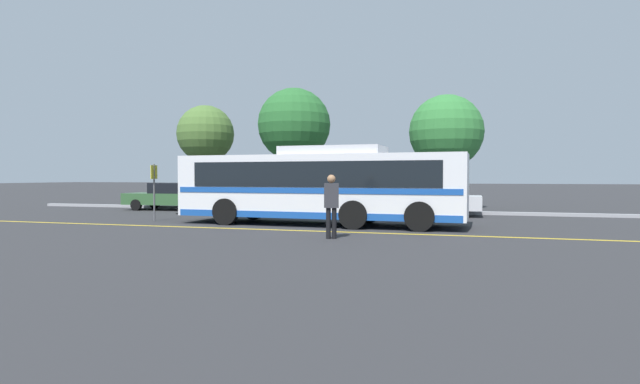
{
  "coord_description": "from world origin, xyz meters",
  "views": [
    {
      "loc": [
        6.36,
        -18.34,
        1.83
      ],
      "look_at": [
        1.15,
        -0.27,
        1.23
      ],
      "focal_mm": 28.0,
      "sensor_mm": 36.0,
      "label": 1
    }
  ],
  "objects_px": {
    "parked_car_2": "(427,200)",
    "pedestrian_0": "(331,202)",
    "bus_stop_sign": "(154,185)",
    "tree_1": "(446,132)",
    "parked_car_0": "(171,196)",
    "tree_0": "(294,125)",
    "parked_car_1": "(285,198)",
    "tree_2": "(206,134)",
    "transit_bus": "(320,185)"
  },
  "relations": [
    {
      "from": "tree_1",
      "to": "parked_car_0",
      "type": "bearing_deg",
      "value": -161.12
    },
    {
      "from": "tree_0",
      "to": "tree_1",
      "type": "xyz_separation_m",
      "value": [
        8.43,
        1.36,
        -0.49
      ]
    },
    {
      "from": "parked_car_2",
      "to": "pedestrian_0",
      "type": "xyz_separation_m",
      "value": [
        -2.07,
        -9.54,
        0.37
      ]
    },
    {
      "from": "parked_car_1",
      "to": "tree_2",
      "type": "xyz_separation_m",
      "value": [
        -6.91,
        4.42,
        3.74
      ]
    },
    {
      "from": "parked_car_2",
      "to": "parked_car_1",
      "type": "bearing_deg",
      "value": -89.52
    },
    {
      "from": "transit_bus",
      "to": "pedestrian_0",
      "type": "distance_m",
      "value": 4.29
    },
    {
      "from": "tree_2",
      "to": "parked_car_0",
      "type": "bearing_deg",
      "value": -86.21
    },
    {
      "from": "parked_car_0",
      "to": "pedestrian_0",
      "type": "distance_m",
      "value": 15.0
    },
    {
      "from": "parked_car_0",
      "to": "tree_0",
      "type": "bearing_deg",
      "value": -60.4
    },
    {
      "from": "parked_car_1",
      "to": "tree_1",
      "type": "height_order",
      "value": "tree_1"
    },
    {
      "from": "tree_0",
      "to": "bus_stop_sign",
      "type": "bearing_deg",
      "value": -106.22
    },
    {
      "from": "parked_car_1",
      "to": "pedestrian_0",
      "type": "bearing_deg",
      "value": -156.15
    },
    {
      "from": "pedestrian_0",
      "to": "tree_2",
      "type": "xyz_separation_m",
      "value": [
        -11.81,
        13.95,
        3.38
      ]
    },
    {
      "from": "bus_stop_sign",
      "to": "pedestrian_0",
      "type": "bearing_deg",
      "value": -111.11
    },
    {
      "from": "parked_car_0",
      "to": "pedestrian_0",
      "type": "relative_size",
      "value": 2.63
    },
    {
      "from": "pedestrian_0",
      "to": "bus_stop_sign",
      "type": "relative_size",
      "value": 0.81
    },
    {
      "from": "parked_car_0",
      "to": "parked_car_2",
      "type": "distance_m",
      "value": 13.6
    },
    {
      "from": "parked_car_1",
      "to": "pedestrian_0",
      "type": "height_order",
      "value": "pedestrian_0"
    },
    {
      "from": "parked_car_0",
      "to": "tree_2",
      "type": "bearing_deg",
      "value": 2.32
    },
    {
      "from": "tree_0",
      "to": "parked_car_2",
      "type": "bearing_deg",
      "value": -24.72
    },
    {
      "from": "tree_2",
      "to": "bus_stop_sign",
      "type": "bearing_deg",
      "value": -71.95
    },
    {
      "from": "parked_car_1",
      "to": "parked_car_2",
      "type": "height_order",
      "value": "parked_car_1"
    },
    {
      "from": "tree_1",
      "to": "bus_stop_sign",
      "type": "bearing_deg",
      "value": -135.87
    },
    {
      "from": "bus_stop_sign",
      "to": "tree_1",
      "type": "relative_size",
      "value": 0.37
    },
    {
      "from": "transit_bus",
      "to": "pedestrian_0",
      "type": "height_order",
      "value": "transit_bus"
    },
    {
      "from": "bus_stop_sign",
      "to": "tree_0",
      "type": "height_order",
      "value": "tree_0"
    },
    {
      "from": "pedestrian_0",
      "to": "bus_stop_sign",
      "type": "height_order",
      "value": "bus_stop_sign"
    },
    {
      "from": "parked_car_0",
      "to": "tree_1",
      "type": "bearing_deg",
      "value": -72.59
    },
    {
      "from": "tree_0",
      "to": "pedestrian_0",
      "type": "bearing_deg",
      "value": -66.57
    },
    {
      "from": "tree_2",
      "to": "pedestrian_0",
      "type": "bearing_deg",
      "value": -49.73
    },
    {
      "from": "bus_stop_sign",
      "to": "tree_1",
      "type": "height_order",
      "value": "tree_1"
    },
    {
      "from": "transit_bus",
      "to": "parked_car_0",
      "type": "distance_m",
      "value": 11.52
    },
    {
      "from": "transit_bus",
      "to": "tree_2",
      "type": "distance_m",
      "value": 14.64
    },
    {
      "from": "parked_car_2",
      "to": "pedestrian_0",
      "type": "height_order",
      "value": "pedestrian_0"
    },
    {
      "from": "parked_car_1",
      "to": "tree_2",
      "type": "distance_m",
      "value": 9.02
    },
    {
      "from": "transit_bus",
      "to": "tree_1",
      "type": "relative_size",
      "value": 1.75
    },
    {
      "from": "pedestrian_0",
      "to": "tree_2",
      "type": "height_order",
      "value": "tree_2"
    },
    {
      "from": "parked_car_0",
      "to": "bus_stop_sign",
      "type": "bearing_deg",
      "value": -154.23
    },
    {
      "from": "parked_car_0",
      "to": "tree_2",
      "type": "height_order",
      "value": "tree_2"
    },
    {
      "from": "parked_car_2",
      "to": "tree_2",
      "type": "distance_m",
      "value": 15.05
    },
    {
      "from": "bus_stop_sign",
      "to": "transit_bus",
      "type": "bearing_deg",
      "value": -84.72
    },
    {
      "from": "parked_car_0",
      "to": "parked_car_2",
      "type": "height_order",
      "value": "parked_car_0"
    },
    {
      "from": "pedestrian_0",
      "to": "tree_0",
      "type": "relative_size",
      "value": 0.27
    },
    {
      "from": "transit_bus",
      "to": "parked_car_1",
      "type": "height_order",
      "value": "transit_bus"
    },
    {
      "from": "parked_car_0",
      "to": "bus_stop_sign",
      "type": "xyz_separation_m",
      "value": [
        3.08,
        -5.98,
        0.74
      ]
    },
    {
      "from": "transit_bus",
      "to": "tree_1",
      "type": "distance_m",
      "value": 11.63
    },
    {
      "from": "parked_car_2",
      "to": "bus_stop_sign",
      "type": "xyz_separation_m",
      "value": [
        -10.52,
        -5.93,
        0.76
      ]
    },
    {
      "from": "transit_bus",
      "to": "parked_car_2",
      "type": "xyz_separation_m",
      "value": [
        3.56,
        5.54,
        -0.79
      ]
    },
    {
      "from": "parked_car_0",
      "to": "parked_car_2",
      "type": "relative_size",
      "value": 1.02
    },
    {
      "from": "bus_stop_sign",
      "to": "tree_0",
      "type": "relative_size",
      "value": 0.34
    }
  ]
}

